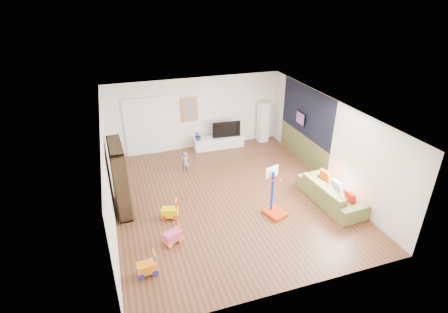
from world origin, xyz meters
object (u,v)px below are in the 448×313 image
object	(u,v)px
sofa	(331,193)
basketball_hoop	(276,193)
bookshelf	(120,178)
media_console	(219,142)

from	to	relation	value
sofa	basketball_hoop	size ratio (longest dim) A/B	1.56
bookshelf	basketball_hoop	size ratio (longest dim) A/B	1.40
media_console	basketball_hoop	bearing A→B (deg)	-87.67
media_console	sofa	size ratio (longest dim) A/B	0.86
bookshelf	sofa	world-z (taller)	bookshelf
sofa	basketball_hoop	xyz separation A→B (m)	(-1.77, -0.05, 0.39)
media_console	bookshelf	xyz separation A→B (m)	(-3.77, -3.08, 0.77)
media_console	sofa	world-z (taller)	sofa
media_console	basketball_hoop	xyz separation A→B (m)	(0.14, -4.67, 0.49)
bookshelf	sofa	size ratio (longest dim) A/B	0.90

